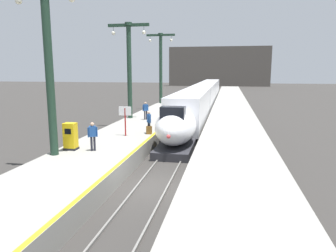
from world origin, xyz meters
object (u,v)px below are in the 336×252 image
station_column_near (48,54)px  rolling_suitcase (149,130)px  passenger_mid_platform (146,109)px  departure_info_board (125,115)px  station_column_far (161,62)px  passenger_far_waiting (93,134)px  passenger_near_edge (149,121)px  ticket_machine_yellow (71,137)px  station_column_mid (129,62)px  highspeed_train_main (203,96)px

station_column_near → rolling_suitcase: station_column_near is taller
passenger_mid_platform → departure_info_board: 7.63m
station_column_far → passenger_far_waiting: (1.76, -27.29, -4.81)m
station_column_far → passenger_mid_platform: 16.08m
passenger_far_waiting → departure_info_board: size_ratio=0.80×
passenger_near_edge → ticket_machine_yellow: (-3.39, -5.48, -0.25)m
passenger_near_edge → rolling_suitcase: bearing=-72.1°
passenger_mid_platform → ticket_machine_yellow: (-1.41, -12.02, -0.25)m
station_column_mid → departure_info_board: (2.27, -8.33, -3.96)m
station_column_near → departure_info_board: (2.27, 5.67, -4.01)m
passenger_near_edge → departure_info_board: 1.88m
passenger_near_edge → rolling_suitcase: (0.05, -0.17, -0.69)m
station_column_near → station_column_mid: bearing=90.0°
highspeed_train_main → station_column_near: size_ratio=6.11×
passenger_mid_platform → passenger_far_waiting: 12.05m
passenger_near_edge → passenger_mid_platform: 6.84m
ticket_machine_yellow → departure_info_board: size_ratio=0.75×
passenger_far_waiting → departure_info_board: 4.51m
station_column_near → station_column_mid: (0.00, 13.99, -0.04)m
passenger_far_waiting → rolling_suitcase: size_ratio=1.72×
highspeed_train_main → ticket_machine_yellow: (-5.55, -29.12, -0.17)m
highspeed_train_main → ticket_machine_yellow: bearing=-100.8°
highspeed_train_main → station_column_far: size_ratio=5.77×
passenger_mid_platform → passenger_far_waiting: size_ratio=1.00×
station_column_far → ticket_machine_yellow: (0.35, -27.26, -5.06)m
station_column_near → highspeed_train_main: bearing=79.0°
passenger_near_edge → passenger_far_waiting: 5.84m
passenger_near_edge → ticket_machine_yellow: bearing=-121.7°
station_column_near → passenger_far_waiting: 5.01m
departure_info_board → passenger_mid_platform: bearing=93.8°
station_column_near → rolling_suitcase: bearing=59.9°
station_column_near → passenger_near_edge: (3.74, 6.71, -4.53)m
station_column_far → passenger_near_edge: 22.62m
passenger_near_edge → ticket_machine_yellow: passenger_near_edge is taller
highspeed_train_main → station_column_mid: station_column_mid is taller
passenger_mid_platform → highspeed_train_main: bearing=76.4°
station_column_far → departure_info_board: station_column_far is taller
highspeed_train_main → station_column_mid: bearing=-109.8°
passenger_far_waiting → departure_info_board: bearing=83.6°
passenger_far_waiting → rolling_suitcase: 5.75m
passenger_far_waiting → rolling_suitcase: bearing=69.2°
station_column_near → station_column_mid: station_column_near is taller
station_column_near → ticket_machine_yellow: (0.35, 1.24, -4.78)m
station_column_mid → passenger_mid_platform: (1.76, -0.74, -4.48)m
station_column_near → passenger_near_edge: 8.92m
passenger_mid_platform → station_column_far: bearing=96.6°
departure_info_board → highspeed_train_main: bearing=81.6°
station_column_near → rolling_suitcase: (3.79, 6.55, -5.21)m
highspeed_train_main → passenger_mid_platform: 17.59m
station_column_near → departure_info_board: station_column_near is taller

